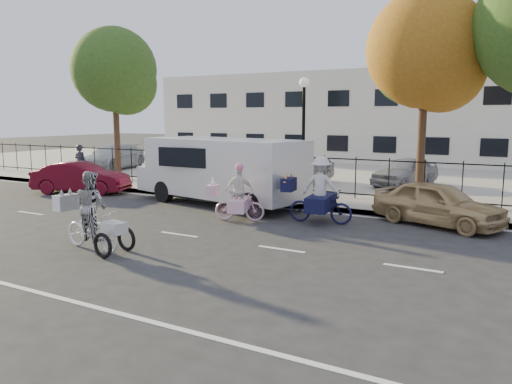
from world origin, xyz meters
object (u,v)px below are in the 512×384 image
Objects in this scene: pedestrian at (81,163)px; lot_car_b at (228,166)px; white_van at (221,168)px; red_sedan at (81,178)px; lot_car_d at (405,171)px; lamppost at (304,116)px; unicorn_bike at (239,200)px; bull_bike at (320,197)px; zebra_trike at (92,220)px; lot_car_a at (113,157)px; gold_sedan at (438,204)px; lot_car_c at (306,171)px.

pedestrian is 6.73m from lot_car_b.
red_sedan is (-6.38, -0.58, -0.65)m from white_van.
white_van reaches higher than lot_car_d.
lamppost is 5.15m from unicorn_bike.
bull_bike is 12.86m from pedestrian.
zebra_trike is 0.45× the size of lot_car_a.
pedestrian is at bearing 53.13° from unicorn_bike.
lot_car_d is (4.08, 13.43, 0.06)m from zebra_trike.
unicorn_bike is 5.71m from gold_sedan.
white_van reaches higher than zebra_trike.
zebra_trike is at bearing -58.94° from lot_car_a.
unicorn_bike is 2.95m from white_van.
unicorn_bike is at bearing 133.04° from gold_sedan.
lot_car_c is (12.01, -0.47, -0.11)m from lot_car_a.
lamppost is 1.13× the size of red_sedan.
bull_bike is at bearing -27.97° from zebra_trike.
white_van is 5.51m from lot_car_c.
white_van is (-2.04, -2.42, -1.83)m from lamppost.
pedestrian is at bearing -140.24° from lot_car_d.
pedestrian reaches higher than red_sedan.
white_van is 8.40m from lot_car_d.
unicorn_bike is 1.04× the size of pedestrian.
lot_car_c is at bearing 111.19° from lamppost.
red_sedan is 1.08× the size of lot_car_c.
lot_car_c is (7.26, 5.99, 0.11)m from red_sedan.
lot_car_a is at bearing 178.09° from lot_car_c.
lot_car_d is at bearing 1.64° from lot_car_b.
pedestrian is at bearing -178.07° from white_van.
zebra_trike is at bearing -90.51° from lot_car_c.
zebra_trike reaches higher than gold_sedan.
lot_car_d is (15.92, 1.02, -0.07)m from lot_car_a.
lot_car_a is at bearing 165.31° from lamppost.
bull_bike is 3.34m from gold_sedan.
white_van is 6.17m from lot_car_b.
lamppost is at bearing 179.67° from pedestrian.
lot_car_a is (-18.38, 5.75, 0.21)m from gold_sedan.
bull_bike is at bearing 162.39° from pedestrian.
bull_bike is 0.31× the size of white_van.
bull_bike reaches higher than unicorn_bike.
white_van is at bearing -108.11° from lot_car_d.
white_van is at bearing -130.06° from lamppost.
lamppost is 6.35m from lot_car_b.
bull_bike is (2.20, 0.92, 0.14)m from unicorn_bike.
red_sedan is 0.80× the size of lot_car_a.
white_van is 1.84× the size of gold_sedan.
unicorn_bike is 0.49× the size of lot_car_c.
lot_car_d is at bearing 58.41° from lamppost.
red_sedan is (-8.36, 1.52, -0.01)m from unicorn_bike.
lot_car_b is at bearing 15.28° from unicorn_bike.
lamppost is at bearing 23.13° from bull_bike.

